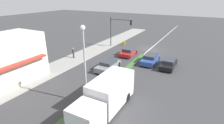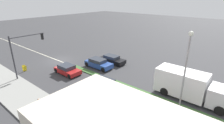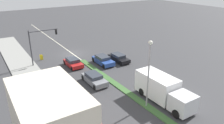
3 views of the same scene
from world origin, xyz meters
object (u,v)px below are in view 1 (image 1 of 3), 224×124
object	(u,v)px
traffic_signal_main	(117,28)
street_lamp	(84,56)
pedestrian	(73,53)
hatchback_red	(128,52)
coupe_blue	(150,59)
suv_black	(169,63)
warning_aframe_sign	(124,43)
delivery_truck	(106,96)
suv_grey	(108,65)

from	to	relation	value
traffic_signal_main	street_lamp	bearing A→B (deg)	108.47
traffic_signal_main	pedestrian	xyz separation A→B (m)	(3.27, 9.19, -2.90)
street_lamp	hatchback_red	size ratio (longest dim) A/B	1.89
coupe_blue	hatchback_red	xyz separation A→B (m)	(4.40, -1.76, -0.05)
pedestrian	coupe_blue	distance (m)	12.26
pedestrian	hatchback_red	world-z (taller)	pedestrian
suv_black	pedestrian	bearing A→B (deg)	14.01
street_lamp	warning_aframe_sign	xyz separation A→B (m)	(5.63, -20.36, -4.35)
traffic_signal_main	suv_black	bearing A→B (deg)	153.28
warning_aframe_sign	delivery_truck	distance (m)	21.90
delivery_truck	coupe_blue	xyz separation A→B (m)	(0.00, -13.17, -0.81)
traffic_signal_main	suv_black	xyz separation A→B (m)	(-11.12, 5.60, -3.30)
hatchback_red	pedestrian	bearing A→B (deg)	38.55
street_lamp	hatchback_red	bearing A→B (deg)	-81.59
warning_aframe_sign	coupe_blue	xyz separation A→B (m)	(-7.83, 7.25, 0.24)
street_lamp	warning_aframe_sign	distance (m)	21.57
traffic_signal_main	warning_aframe_sign	distance (m)	4.05
street_lamp	warning_aframe_sign	size ratio (longest dim) A/B	8.80
traffic_signal_main	suv_grey	world-z (taller)	traffic_signal_main
delivery_truck	hatchback_red	distance (m)	15.59
traffic_signal_main	pedestrian	size ratio (longest dim) A/B	3.34
coupe_blue	hatchback_red	world-z (taller)	coupe_blue
pedestrian	suv_grey	distance (m)	7.31
delivery_truck	pedestrian	bearing A→B (deg)	-38.44
suv_black	suv_grey	xyz separation A→B (m)	(7.20, 4.84, 0.04)
pedestrian	delivery_truck	world-z (taller)	delivery_truck
coupe_blue	street_lamp	bearing A→B (deg)	80.47
hatchback_red	suv_grey	xyz separation A→B (m)	(0.00, 6.98, 0.04)
pedestrian	delivery_truck	xyz separation A→B (m)	(-11.60, 9.20, 0.47)
delivery_truck	coupe_blue	bearing A→B (deg)	-90.00
hatchback_red	suv_black	bearing A→B (deg)	163.43
traffic_signal_main	pedestrian	world-z (taller)	traffic_signal_main
street_lamp	suv_grey	bearing A→B (deg)	-74.43
coupe_blue	hatchback_red	distance (m)	4.74
traffic_signal_main	delivery_truck	xyz separation A→B (m)	(-8.32, 18.39, -2.43)
coupe_blue	delivery_truck	bearing A→B (deg)	90.00
coupe_blue	suv_grey	distance (m)	6.82
pedestrian	warning_aframe_sign	distance (m)	11.85
traffic_signal_main	street_lamp	distance (m)	19.35
hatchback_red	suv_grey	size ratio (longest dim) A/B	0.91
street_lamp	coupe_blue	bearing A→B (deg)	-99.53
warning_aframe_sign	suv_black	world-z (taller)	suv_black
hatchback_red	suv_grey	world-z (taller)	suv_grey
delivery_truck	coupe_blue	world-z (taller)	delivery_truck
delivery_truck	hatchback_red	size ratio (longest dim) A/B	1.93
coupe_blue	pedestrian	bearing A→B (deg)	18.90
street_lamp	pedestrian	size ratio (longest dim) A/B	4.40
coupe_blue	hatchback_red	size ratio (longest dim) A/B	1.11
pedestrian	suv_black	distance (m)	14.84
hatchback_red	traffic_signal_main	bearing A→B (deg)	-41.39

